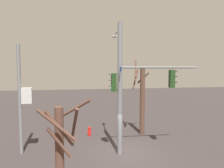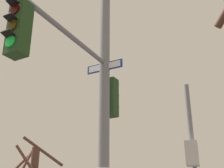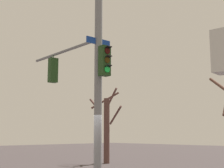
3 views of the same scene
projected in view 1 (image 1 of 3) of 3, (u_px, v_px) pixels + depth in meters
name	position (u px, v px, depth m)	size (l,w,h in m)	color
ground_plane	(127.00, 153.00, 13.10)	(80.00, 80.00, 0.00)	#383030
main_signal_pole_assembly	(128.00, 82.00, 12.79)	(5.50, 3.35, 8.00)	slate
secondary_pole_assembly	(23.00, 98.00, 12.82)	(0.83, 0.53, 6.70)	slate
fire_hydrant	(89.00, 131.00, 16.42)	(0.38, 0.24, 0.73)	red
bare_tree_across_street	(61.00, 153.00, 7.65)	(1.87, 1.90, 4.13)	brown
bare_tree_corner	(142.00, 98.00, 16.67)	(1.54, 1.33, 5.97)	brown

